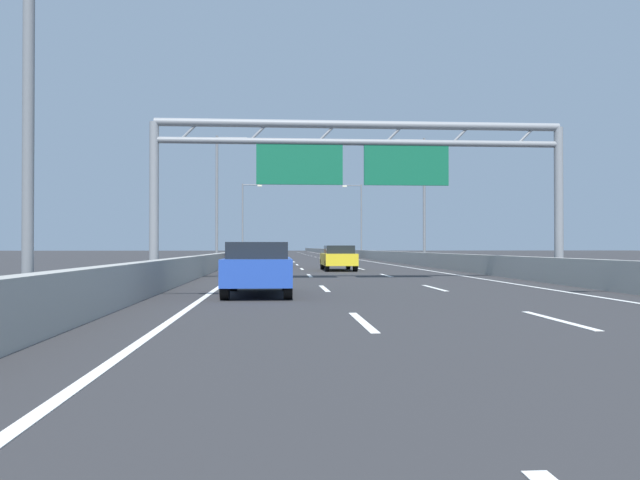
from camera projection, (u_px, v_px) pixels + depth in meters
ground_plane at (298, 255)px, 98.64m from camera, size 260.00×260.00×0.00m
lane_dash_left_1 at (362, 322)px, 11.23m from camera, size 0.16×3.00×0.01m
lane_dash_left_2 at (324, 288)px, 20.21m from camera, size 0.16×3.00×0.01m
lane_dash_left_3 at (310, 276)px, 29.19m from camera, size 0.16×3.00×0.01m
lane_dash_left_4 at (302, 269)px, 38.17m from camera, size 0.16×3.00×0.01m
lane_dash_left_5 at (297, 265)px, 47.14m from camera, size 0.16×3.00×0.01m
lane_dash_left_6 at (294, 262)px, 56.12m from camera, size 0.16×3.00×0.01m
lane_dash_left_7 at (291, 260)px, 65.10m from camera, size 0.16×3.00×0.01m
lane_dash_left_8 at (290, 258)px, 74.08m from camera, size 0.16×3.00×0.01m
lane_dash_left_9 at (288, 257)px, 83.05m from camera, size 0.16×3.00×0.01m
lane_dash_left_10 at (287, 256)px, 92.03m from camera, size 0.16×3.00×0.01m
lane_dash_left_11 at (286, 255)px, 101.01m from camera, size 0.16×3.00×0.01m
lane_dash_left_12 at (285, 255)px, 109.99m from camera, size 0.16×3.00×0.01m
lane_dash_left_13 at (285, 254)px, 118.97m from camera, size 0.16×3.00×0.01m
lane_dash_left_14 at (284, 253)px, 127.94m from camera, size 0.16×3.00×0.01m
lane_dash_left_15 at (284, 253)px, 136.92m from camera, size 0.16×3.00×0.01m
lane_dash_left_16 at (283, 253)px, 145.90m from camera, size 0.16×3.00×0.01m
lane_dash_left_17 at (283, 252)px, 154.88m from camera, size 0.16×3.00×0.01m
lane_dash_right_1 at (558, 320)px, 11.48m from camera, size 0.16×3.00×0.01m
lane_dash_right_2 at (434, 288)px, 20.46m from camera, size 0.16×3.00×0.01m
lane_dash_right_3 at (386, 275)px, 29.44m from camera, size 0.16×3.00×0.01m
lane_dash_right_4 at (361, 269)px, 38.41m from camera, size 0.16×3.00×0.01m
lane_dash_right_5 at (345, 265)px, 47.39m from camera, size 0.16×3.00×0.01m
lane_dash_right_6 at (334, 262)px, 56.37m from camera, size 0.16×3.00×0.01m
lane_dash_right_7 at (326, 260)px, 65.35m from camera, size 0.16×3.00×0.01m
lane_dash_right_8 at (320, 258)px, 74.33m from camera, size 0.16×3.00×0.01m
lane_dash_right_9 at (315, 257)px, 83.30m from camera, size 0.16×3.00×0.01m
lane_dash_right_10 at (311, 256)px, 92.28m from camera, size 0.16×3.00×0.01m
lane_dash_right_11 at (308, 255)px, 101.26m from camera, size 0.16×3.00×0.01m
lane_dash_right_12 at (306, 254)px, 110.24m from camera, size 0.16×3.00×0.01m
lane_dash_right_13 at (304, 254)px, 119.22m from camera, size 0.16×3.00×0.01m
lane_dash_right_14 at (302, 253)px, 128.19m from camera, size 0.16×3.00×0.01m
lane_dash_right_15 at (300, 253)px, 137.17m from camera, size 0.16×3.00×0.01m
lane_dash_right_16 at (299, 253)px, 146.15m from camera, size 0.16×3.00×0.01m
lane_dash_right_17 at (297, 252)px, 155.13m from camera, size 0.16×3.00×0.01m
edge_line_left at (263, 257)px, 86.31m from camera, size 0.16×176.00×0.01m
edge_line_right at (339, 257)px, 87.03m from camera, size 0.16×176.00×0.01m
barrier_left at (256, 252)px, 108.14m from camera, size 0.45×220.00×0.95m
barrier_right at (335, 252)px, 109.10m from camera, size 0.45×220.00×0.95m
sign_gantry at (359, 159)px, 24.86m from camera, size 16.51×0.36×6.36m
streetlamp_left_near at (43, 18)px, 11.07m from camera, size 2.58×0.28×9.50m
streetlamp_left_mid at (220, 192)px, 45.90m from camera, size 2.58×0.28×9.50m
streetlamp_right_mid at (421, 193)px, 46.94m from camera, size 2.58×0.28×9.50m
streetlamp_left_far at (244, 215)px, 80.73m from camera, size 2.58×0.28×9.50m
streetlamp_right_far at (360, 216)px, 81.77m from camera, size 2.58×0.28×9.50m
green_car at (274, 250)px, 111.20m from camera, size 1.74×4.66×1.39m
white_car at (275, 250)px, 123.78m from camera, size 1.81×4.55×1.43m
orange_car at (273, 251)px, 98.16m from camera, size 1.79×4.33×1.46m
blue_car at (258, 268)px, 17.53m from camera, size 1.83×4.40×1.47m
red_car at (269, 255)px, 41.89m from camera, size 1.86×4.36×1.55m
yellow_car at (338, 257)px, 35.69m from camera, size 1.77×4.51×1.42m
black_car at (336, 252)px, 73.34m from camera, size 1.90×4.16×1.41m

